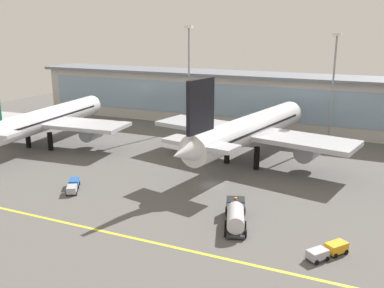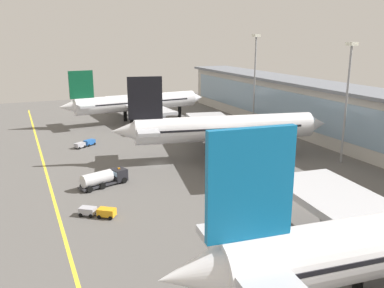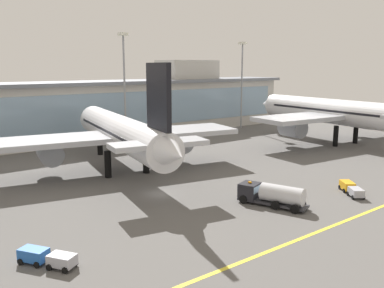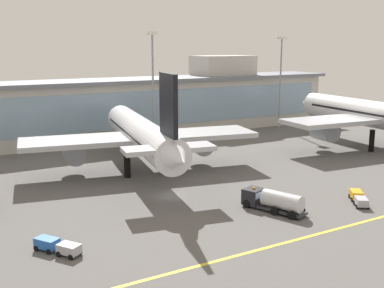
{
  "view_description": "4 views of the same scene",
  "coord_description": "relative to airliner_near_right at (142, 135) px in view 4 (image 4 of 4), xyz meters",
  "views": [
    {
      "loc": [
        25.46,
        -64.75,
        26.33
      ],
      "look_at": [
        -7.35,
        8.49,
        4.36
      ],
      "focal_mm": 40.29,
      "sensor_mm": 36.0,
      "label": 1
    },
    {
      "loc": [
        79.7,
        -26.32,
        26.55
      ],
      "look_at": [
        0.71,
        7.89,
        3.67
      ],
      "focal_mm": 38.69,
      "sensor_mm": 36.0,
      "label": 2
    },
    {
      "loc": [
        -31.34,
        -47.62,
        17.94
      ],
      "look_at": [
        9.54,
        4.95,
        5.4
      ],
      "focal_mm": 39.11,
      "sensor_mm": 36.0,
      "label": 3
    },
    {
      "loc": [
        -31.82,
        -60.57,
        21.95
      ],
      "look_at": [
        7.7,
        6.98,
        5.87
      ],
      "focal_mm": 44.65,
      "sensor_mm": 36.0,
      "label": 4
    }
  ],
  "objects": [
    {
      "name": "apron_light_mast_east",
      "position": [
        12.71,
        21.59,
        9.56
      ],
      "size": [
        1.8,
        1.8,
        25.06
      ],
      "color": "gray",
      "rests_on": "ground"
    },
    {
      "name": "terminal_building",
      "position": [
        -0.52,
        32.67,
        0.83
      ],
      "size": [
        144.52,
        14.0,
        19.4
      ],
      "color": "beige",
      "rests_on": "ground"
    },
    {
      "name": "apron_light_mast_west",
      "position": [
        51.74,
        23.86,
        9.22
      ],
      "size": [
        1.8,
        1.8,
        24.44
      ],
      "color": "gray",
      "rests_on": "ground"
    },
    {
      "name": "taxiway_centreline_stripe",
      "position": [
        -2.11,
        -36.88,
        -6.69
      ],
      "size": [
        158.5,
        0.5,
        0.01
      ],
      "primitive_type": "cube",
      "color": "yellow",
      "rests_on": "ground"
    },
    {
      "name": "ground_plane",
      "position": [
        -2.11,
        -14.88,
        -6.69
      ],
      "size": [
        198.13,
        198.13,
        0.0
      ],
      "primitive_type": "plane",
      "color": "#5B5956"
    },
    {
      "name": "airliner_far_right",
      "position": [
        52.63,
        -6.65,
        0.48
      ],
      "size": [
        44.27,
        51.51,
        19.6
      ],
      "rotation": [
        0.0,
        0.0,
        1.47
      ],
      "color": "black",
      "rests_on": "ground"
    },
    {
      "name": "service_truck_far",
      "position": [
        -22.17,
        -26.43,
        -5.9
      ],
      "size": [
        4.35,
        5.53,
        1.4
      ],
      "rotation": [
        0.0,
        0.0,
        2.14
      ],
      "color": "black",
      "rests_on": "ground"
    },
    {
      "name": "airliner_near_right",
      "position": [
        0.0,
        0.0,
        0.0
      ],
      "size": [
        42.18,
        48.27,
        18.31
      ],
      "rotation": [
        0.0,
        0.0,
        1.37
      ],
      "color": "black",
      "rests_on": "ground"
    },
    {
      "name": "fuel_tanker_truck",
      "position": [
        6.59,
        -27.6,
        -5.18
      ],
      "size": [
        5.35,
        9.34,
        2.9
      ],
      "rotation": [
        0.0,
        0.0,
        1.9
      ],
      "color": "black",
      "rests_on": "ground"
    },
    {
      "name": "baggage_tug_near",
      "position": [
        19.34,
        -31.39,
        -5.9
      ],
      "size": [
        4.61,
        5.4,
        1.4
      ],
      "rotation": [
        0.0,
        0.0,
        0.93
      ],
      "color": "black",
      "rests_on": "ground"
    }
  ]
}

